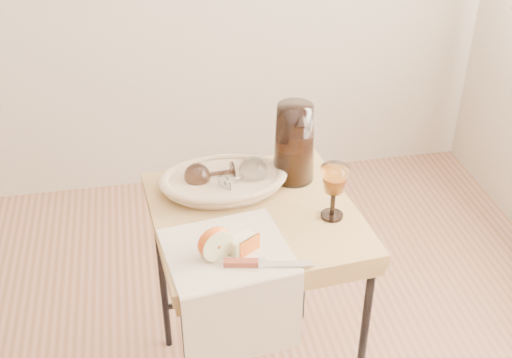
{
  "coord_description": "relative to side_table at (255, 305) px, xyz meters",
  "views": [
    {
      "loc": [
        0.21,
        -0.99,
        1.79
      ],
      "look_at": [
        0.48,
        0.46,
        0.84
      ],
      "focal_mm": 46.21,
      "sensor_mm": 36.0,
      "label": 1
    }
  ],
  "objects": [
    {
      "name": "goblet_lying_b",
      "position": [
        -0.02,
        0.1,
        0.41
      ],
      "size": [
        0.16,
        0.14,
        0.09
      ],
      "primitive_type": null,
      "rotation": [
        0.0,
        0.0,
        0.51
      ],
      "color": "white",
      "rests_on": "bread_basket"
    },
    {
      "name": "table_knife",
      "position": [
        -0.02,
        -0.24,
        0.37
      ],
      "size": [
        0.22,
        0.06,
        0.02
      ],
      "primitive_type": null,
      "rotation": [
        0.0,
        0.0,
        -0.19
      ],
      "color": "silver",
      "rests_on": "tea_towel"
    },
    {
      "name": "pitcher",
      "position": [
        0.15,
        0.15,
        0.48
      ],
      "size": [
        0.19,
        0.26,
        0.28
      ],
      "primitive_type": null,
      "rotation": [
        0.0,
        0.0,
        -0.11
      ],
      "color": "black",
      "rests_on": "side_table"
    },
    {
      "name": "goblet_lying_a",
      "position": [
        -0.1,
        0.13,
        0.41
      ],
      "size": [
        0.13,
        0.09,
        0.08
      ],
      "primitive_type": null,
      "rotation": [
        0.0,
        0.0,
        3.23
      ],
      "color": "#503628",
      "rests_on": "bread_basket"
    },
    {
      "name": "bread_basket",
      "position": [
        -0.07,
        0.12,
        0.38
      ],
      "size": [
        0.33,
        0.23,
        0.05
      ],
      "primitive_type": null,
      "rotation": [
        0.0,
        0.0,
        0.01
      ],
      "color": "tan",
      "rests_on": "side_table"
    },
    {
      "name": "apple_wedge",
      "position": [
        -0.07,
        -0.17,
        0.39
      ],
      "size": [
        0.08,
        0.07,
        0.05
      ],
      "primitive_type": "cube",
      "rotation": [
        0.0,
        0.0,
        0.57
      ],
      "color": "beige",
      "rests_on": "tea_towel"
    },
    {
      "name": "tea_towel",
      "position": [
        -0.1,
        -0.16,
        0.36
      ],
      "size": [
        0.35,
        0.32,
        0.01
      ],
      "primitive_type": "cube",
      "rotation": [
        0.0,
        0.0,
        0.14
      ],
      "color": "#F5E0C2",
      "rests_on": "side_table"
    },
    {
      "name": "apple_half",
      "position": [
        -0.14,
        -0.18,
        0.41
      ],
      "size": [
        0.1,
        0.08,
        0.09
      ],
      "primitive_type": "ellipsoid",
      "rotation": [
        0.0,
        0.0,
        0.37
      ],
      "color": "red",
      "rests_on": "tea_towel"
    },
    {
      "name": "wine_goblet",
      "position": [
        0.21,
        -0.06,
        0.44
      ],
      "size": [
        0.1,
        0.1,
        0.16
      ],
      "primitive_type": null,
      "rotation": [
        0.0,
        0.0,
        0.43
      ],
      "color": "white",
      "rests_on": "side_table"
    },
    {
      "name": "side_table",
      "position": [
        0.0,
        0.0,
        0.0
      ],
      "size": [
        0.61,
        0.61,
        0.72
      ],
      "primitive_type": null,
      "rotation": [
        0.0,
        0.0,
        0.09
      ],
      "color": "brown",
      "rests_on": "floor"
    }
  ]
}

